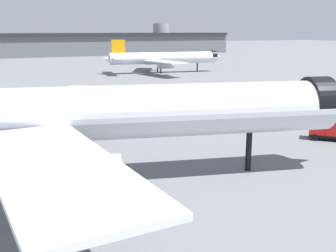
{
  "coord_description": "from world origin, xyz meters",
  "views": [
    {
      "loc": [
        -10.5,
        -38.92,
        14.95
      ],
      "look_at": [
        6.67,
        -2.11,
        5.36
      ],
      "focal_mm": 43.66,
      "sensor_mm": 36.0,
      "label": 1
    }
  ],
  "objects_px": {
    "service_truck_front": "(331,129)",
    "airliner_near_gate": "(100,114)",
    "airliner_far_taxiway": "(163,58)",
    "baggage_tug_wing": "(12,118)",
    "traffic_cone_near_nose": "(101,116)"
  },
  "relations": [
    {
      "from": "airliner_near_gate",
      "to": "airliner_far_taxiway",
      "type": "relative_size",
      "value": 1.23
    },
    {
      "from": "airliner_far_taxiway",
      "to": "baggage_tug_wing",
      "type": "height_order",
      "value": "airliner_far_taxiway"
    },
    {
      "from": "airliner_near_gate",
      "to": "traffic_cone_near_nose",
      "type": "height_order",
      "value": "airliner_near_gate"
    },
    {
      "from": "airliner_far_taxiway",
      "to": "baggage_tug_wing",
      "type": "relative_size",
      "value": 12.3
    },
    {
      "from": "airliner_far_taxiway",
      "to": "service_truck_front",
      "type": "height_order",
      "value": "airliner_far_taxiway"
    },
    {
      "from": "service_truck_front",
      "to": "baggage_tug_wing",
      "type": "xyz_separation_m",
      "value": [
        -39.28,
        29.01,
        -0.62
      ]
    },
    {
      "from": "traffic_cone_near_nose",
      "to": "baggage_tug_wing",
      "type": "bearing_deg",
      "value": 173.19
    },
    {
      "from": "airliner_near_gate",
      "to": "airliner_far_taxiway",
      "type": "distance_m",
      "value": 107.14
    },
    {
      "from": "airliner_near_gate",
      "to": "traffic_cone_near_nose",
      "type": "bearing_deg",
      "value": 88.22
    },
    {
      "from": "service_truck_front",
      "to": "baggage_tug_wing",
      "type": "bearing_deg",
      "value": 8.66
    },
    {
      "from": "airliner_near_gate",
      "to": "traffic_cone_near_nose",
      "type": "relative_size",
      "value": 79.92
    },
    {
      "from": "service_truck_front",
      "to": "airliner_near_gate",
      "type": "bearing_deg",
      "value": 48.09
    },
    {
      "from": "service_truck_front",
      "to": "traffic_cone_near_nose",
      "type": "distance_m",
      "value": 36.99
    },
    {
      "from": "baggage_tug_wing",
      "to": "airliner_near_gate",
      "type": "bearing_deg",
      "value": 38.78
    },
    {
      "from": "airliner_far_taxiway",
      "to": "service_truck_front",
      "type": "relative_size",
      "value": 7.97
    }
  ]
}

